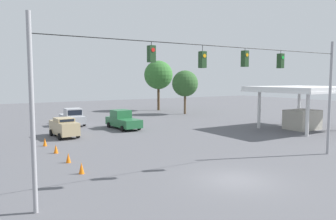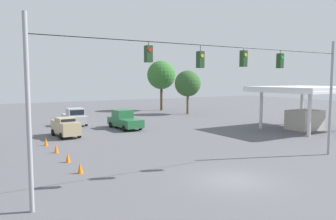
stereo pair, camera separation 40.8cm
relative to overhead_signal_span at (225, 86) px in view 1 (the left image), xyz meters
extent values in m
plane|color=#56565B|center=(0.07, 1.11, -5.30)|extent=(140.00, 140.00, 0.00)
cylinder|color=#939399|center=(-10.39, 0.00, -1.09)|extent=(0.20, 0.20, 8.44)
cylinder|color=#939399|center=(10.52, 0.00, -1.09)|extent=(0.20, 0.20, 8.44)
cylinder|color=black|center=(0.07, 0.00, 2.23)|extent=(20.92, 0.04, 0.04)
cube|color=#1E3D1E|center=(-4.73, 0.00, 1.56)|extent=(0.32, 0.36, 0.94)
cylinder|color=black|center=(-4.73, 0.00, 2.13)|extent=(0.03, 0.03, 0.21)
cylinder|color=green|center=(-4.73, 0.19, 1.77)|extent=(0.20, 0.02, 0.20)
cube|color=#1E3D1E|center=(-1.53, 0.00, 1.59)|extent=(0.32, 0.36, 0.97)
cylinder|color=black|center=(-1.53, 0.00, 2.16)|extent=(0.03, 0.03, 0.16)
cylinder|color=orange|center=(-1.53, 0.19, 1.81)|extent=(0.20, 0.02, 0.20)
cube|color=#1E3D1E|center=(1.67, 0.00, 1.44)|extent=(0.32, 0.36, 0.91)
cylinder|color=black|center=(1.67, 0.00, 2.06)|extent=(0.03, 0.03, 0.34)
cylinder|color=orange|center=(1.67, 0.19, 1.64)|extent=(0.20, 0.02, 0.20)
cube|color=#1E3D1E|center=(4.87, 0.00, 1.62)|extent=(0.32, 0.36, 0.83)
cylinder|color=black|center=(4.87, 0.00, 2.13)|extent=(0.03, 0.03, 0.20)
cylinder|color=red|center=(4.87, 0.19, 1.81)|extent=(0.20, 0.02, 0.20)
cube|color=#A8AAB2|center=(1.75, -26.14, -4.53)|extent=(2.23, 5.23, 0.90)
cube|color=#A8AAB2|center=(1.77, -25.52, -3.63)|extent=(1.97, 1.92, 0.90)
cube|color=black|center=(1.79, -24.57, -3.63)|extent=(1.67, 0.07, 0.63)
cylinder|color=black|center=(2.84, -24.49, -4.98)|extent=(0.24, 0.65, 0.64)
cylinder|color=black|center=(0.75, -24.43, -4.98)|extent=(0.24, 0.65, 0.64)
cylinder|color=black|center=(2.74, -27.85, -4.98)|extent=(0.24, 0.65, 0.64)
cylinder|color=black|center=(0.66, -27.79, -4.98)|extent=(0.24, 0.65, 0.64)
cube|color=tan|center=(4.75, -18.03, -4.38)|extent=(2.01, 4.34, 1.22)
cube|color=tan|center=(4.75, -18.03, -3.59)|extent=(1.72, 1.96, 0.36)
cube|color=black|center=(4.69, -17.09, -3.59)|extent=(1.40, 0.11, 0.25)
cylinder|color=black|center=(5.54, -16.60, -4.98)|extent=(0.26, 0.65, 0.64)
cylinder|color=black|center=(3.79, -16.71, -4.98)|extent=(0.26, 0.65, 0.64)
cylinder|color=black|center=(5.71, -19.35, -4.98)|extent=(0.26, 0.65, 0.64)
cylinder|color=black|center=(3.96, -19.46, -4.98)|extent=(0.26, 0.65, 0.64)
cube|color=#236038|center=(-2.41, -19.89, -4.53)|extent=(2.30, 5.55, 0.90)
cube|color=#236038|center=(-2.38, -20.55, -3.63)|extent=(1.98, 2.05, 0.90)
cube|color=black|center=(-2.33, -21.54, -3.63)|extent=(1.65, 0.09, 0.63)
cylinder|color=black|center=(-3.36, -21.71, -4.98)|extent=(0.25, 0.65, 0.64)
cylinder|color=black|center=(-1.30, -21.62, -4.98)|extent=(0.25, 0.65, 0.64)
cylinder|color=black|center=(-3.52, -18.16, -4.98)|extent=(0.25, 0.65, 0.64)
cylinder|color=black|center=(-1.46, -18.07, -4.98)|extent=(0.25, 0.65, 0.64)
cone|color=orange|center=(7.12, -4.68, -4.96)|extent=(0.33, 0.33, 0.68)
cone|color=orange|center=(7.09, -7.74, -4.96)|extent=(0.33, 0.33, 0.68)
cone|color=orange|center=(7.14, -11.15, -4.96)|extent=(0.33, 0.33, 0.68)
cone|color=orange|center=(7.30, -14.42, -4.96)|extent=(0.33, 0.33, 0.68)
cube|color=silver|center=(-19.55, -8.88, -0.63)|extent=(10.26, 9.00, 0.35)
cube|color=white|center=(-19.55, -8.88, -0.92)|extent=(10.36, 9.10, 0.24)
cylinder|color=silver|center=(-23.14, -12.03, -3.05)|extent=(0.36, 0.36, 4.50)
cylinder|color=silver|center=(-15.96, -12.03, -3.05)|extent=(0.36, 0.36, 4.50)
cylinder|color=silver|center=(-15.96, -5.73, -3.05)|extent=(0.36, 0.36, 4.50)
cube|color=#B2AD9E|center=(-19.55, -8.88, -4.20)|extent=(3.59, 2.70, 2.20)
cylinder|color=#4C3823|center=(-17.08, -37.18, -2.79)|extent=(0.45, 0.45, 5.02)
sphere|color=#336B2D|center=(-17.08, -37.18, 1.14)|extent=(5.18, 5.18, 5.18)
cylinder|color=brown|center=(-17.53, -29.34, -3.40)|extent=(0.38, 0.38, 3.81)
sphere|color=#2D5628|center=(-17.53, -29.34, -0.33)|extent=(4.24, 4.24, 4.24)
camera|label=1|loc=(12.82, 14.43, 0.37)|focal=35.00mm
camera|label=2|loc=(12.48, 14.64, 0.37)|focal=35.00mm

